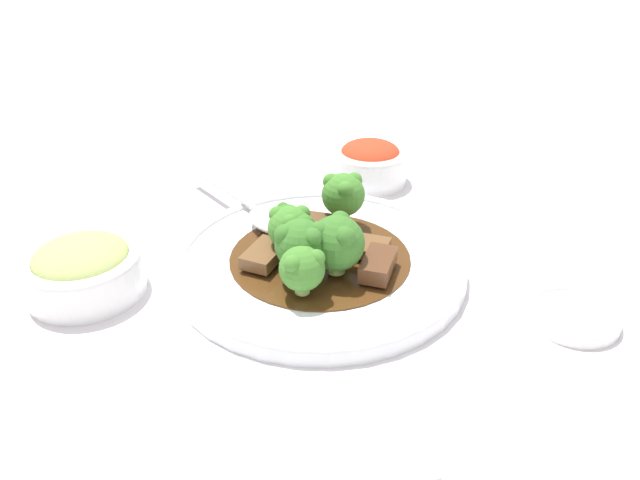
{
  "coord_description": "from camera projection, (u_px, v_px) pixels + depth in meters",
  "views": [
    {
      "loc": [
        -0.46,
        0.22,
        0.33
      ],
      "look_at": [
        0.0,
        0.0,
        0.03
      ],
      "focal_mm": 35.0,
      "sensor_mm": 36.0,
      "label": 1
    }
  ],
  "objects": [
    {
      "name": "ground_plane",
      "position": [
        320.0,
        270.0,
        0.61
      ],
      "size": [
        4.0,
        4.0,
        0.0
      ],
      "primitive_type": "plane",
      "color": "silver"
    },
    {
      "name": "main_plate",
      "position": [
        320.0,
        261.0,
        0.6
      ],
      "size": [
        0.28,
        0.28,
        0.02
      ],
      "color": "white",
      "rests_on": "ground_plane"
    },
    {
      "name": "beef_strip_0",
      "position": [
        311.0,
        223.0,
        0.63
      ],
      "size": [
        0.06,
        0.07,
        0.01
      ],
      "color": "brown",
      "rests_on": "main_plate"
    },
    {
      "name": "beef_strip_1",
      "position": [
        378.0,
        264.0,
        0.57
      ],
      "size": [
        0.05,
        0.05,
        0.02
      ],
      "color": "#56331E",
      "rests_on": "main_plate"
    },
    {
      "name": "beef_strip_2",
      "position": [
        265.0,
        254.0,
        0.58
      ],
      "size": [
        0.05,
        0.06,
        0.01
      ],
      "color": "brown",
      "rests_on": "main_plate"
    },
    {
      "name": "beef_strip_3",
      "position": [
        360.0,
        246.0,
        0.6
      ],
      "size": [
        0.06,
        0.06,
        0.01
      ],
      "color": "brown",
      "rests_on": "main_plate"
    },
    {
      "name": "broccoli_floret_0",
      "position": [
        302.0,
        267.0,
        0.53
      ],
      "size": [
        0.04,
        0.04,
        0.04
      ],
      "color": "#8EB756",
      "rests_on": "main_plate"
    },
    {
      "name": "broccoli_floret_1",
      "position": [
        343.0,
        194.0,
        0.63
      ],
      "size": [
        0.04,
        0.04,
        0.06
      ],
      "color": "#7FA84C",
      "rests_on": "main_plate"
    },
    {
      "name": "broccoli_floret_2",
      "position": [
        336.0,
        242.0,
        0.55
      ],
      "size": [
        0.05,
        0.05,
        0.06
      ],
      "color": "#8EB756",
      "rests_on": "main_plate"
    },
    {
      "name": "broccoli_floret_3",
      "position": [
        288.0,
        221.0,
        0.61
      ],
      "size": [
        0.03,
        0.03,
        0.04
      ],
      "color": "#8EB756",
      "rests_on": "main_plate"
    },
    {
      "name": "broccoli_floret_4",
      "position": [
        290.0,
        228.0,
        0.58
      ],
      "size": [
        0.04,
        0.04,
        0.05
      ],
      "color": "#7FA84C",
      "rests_on": "main_plate"
    },
    {
      "name": "broccoli_floret_5",
      "position": [
        301.0,
        244.0,
        0.55
      ],
      "size": [
        0.05,
        0.05,
        0.06
      ],
      "color": "#8EB756",
      "rests_on": "main_plate"
    },
    {
      "name": "serving_spoon",
      "position": [
        270.0,
        216.0,
        0.65
      ],
      "size": [
        0.21,
        0.08,
        0.01
      ],
      "color": "silver",
      "rests_on": "main_plate"
    },
    {
      "name": "side_bowl_kimchi",
      "position": [
        370.0,
        162.0,
        0.77
      ],
      "size": [
        0.09,
        0.09,
        0.05
      ],
      "color": "white",
      "rests_on": "ground_plane"
    },
    {
      "name": "side_bowl_appetizer",
      "position": [
        83.0,
        268.0,
        0.56
      ],
      "size": [
        0.11,
        0.11,
        0.05
      ],
      "color": "white",
      "rests_on": "ground_plane"
    },
    {
      "name": "sauce_dish",
      "position": [
        574.0,
        315.0,
        0.53
      ],
      "size": [
        0.08,
        0.08,
        0.01
      ],
      "color": "white",
      "rests_on": "ground_plane"
    },
    {
      "name": "paper_napkin",
      "position": [
        333.0,
        452.0,
        0.41
      ],
      "size": [
        0.1,
        0.11,
        0.01
      ],
      "color": "silver",
      "rests_on": "ground_plane"
    }
  ]
}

